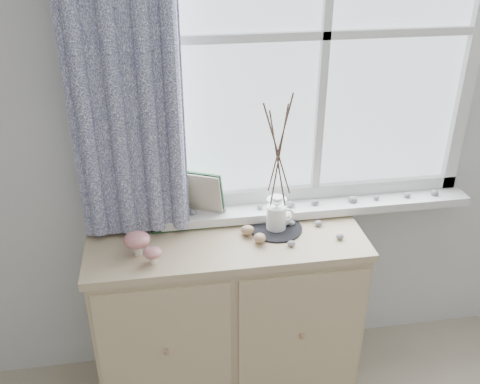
{
  "coord_description": "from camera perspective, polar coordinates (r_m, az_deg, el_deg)",
  "views": [
    {
      "loc": [
        -0.4,
        -0.17,
        2.11
      ],
      "look_at": [
        -0.1,
        1.7,
        1.1
      ],
      "focal_mm": 40.0,
      "sensor_mm": 36.0,
      "label": 1
    }
  ],
  "objects": [
    {
      "name": "botanical_book",
      "position": [
        2.33,
        -5.77,
        -1.1
      ],
      "size": [
        0.39,
        0.14,
        0.26
      ],
      "primitive_type": null,
      "rotation": [
        0.0,
        0.0,
        0.04
      ],
      "color": "#21452B",
      "rests_on": "sideboard"
    },
    {
      "name": "crocheted_doily",
      "position": [
        2.38,
        3.84,
        -3.88
      ],
      "size": [
        0.23,
        0.23,
        0.01
      ],
      "primitive_type": "cylinder",
      "color": "black",
      "rests_on": "sideboard"
    },
    {
      "name": "wooden_eggs",
      "position": [
        2.29,
        1.45,
        -4.49
      ],
      "size": [
        0.09,
        0.11,
        0.07
      ],
      "color": "#A27F5A",
      "rests_on": "sideboard"
    },
    {
      "name": "songbird_figurine",
      "position": [
        2.39,
        4.31,
        -3.02
      ],
      "size": [
        0.13,
        0.07,
        0.06
      ],
      "primitive_type": null,
      "rotation": [
        0.0,
        0.0,
        -0.17
      ],
      "color": "silver",
      "rests_on": "sideboard"
    },
    {
      "name": "toadstool_cluster",
      "position": [
        2.2,
        -10.54,
        -5.44
      ],
      "size": [
        0.15,
        0.16,
        0.1
      ],
      "color": "white",
      "rests_on": "sideboard"
    },
    {
      "name": "twig_pitcher",
      "position": [
        2.2,
        4.15,
        4.46
      ],
      "size": [
        0.25,
        0.25,
        0.66
      ],
      "rotation": [
        0.0,
        0.0,
        -0.07
      ],
      "color": "white",
      "rests_on": "crocheted_doily"
    },
    {
      "name": "sideboard_pebbles",
      "position": [
        2.36,
        6.47,
        -3.98
      ],
      "size": [
        0.33,
        0.23,
        0.02
      ],
      "color": "#959597",
      "rests_on": "sideboard"
    },
    {
      "name": "sideboard",
      "position": [
        2.56,
        -1.3,
        -13.06
      ],
      "size": [
        1.2,
        0.45,
        0.85
      ],
      "color": "tan",
      "rests_on": "ground"
    }
  ]
}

